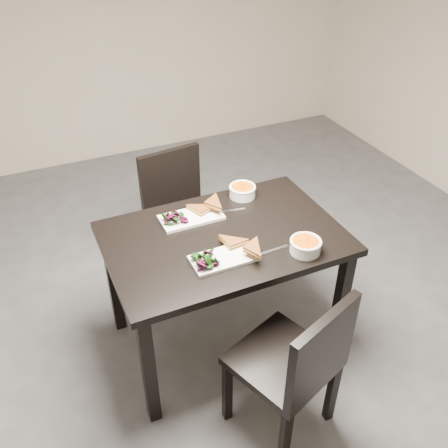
# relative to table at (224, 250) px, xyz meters

# --- Properties ---
(ground) EXTENTS (5.00, 5.00, 0.00)m
(ground) POSITION_rel_table_xyz_m (-0.06, 0.11, -0.65)
(ground) COLOR #47474C
(ground) RESTS_ON ground
(room_shell) EXTENTS (5.02, 5.02, 2.81)m
(room_shell) POSITION_rel_table_xyz_m (-0.06, 0.11, 1.18)
(room_shell) COLOR beige
(room_shell) RESTS_ON ground
(table) EXTENTS (1.20, 0.80, 0.75)m
(table) POSITION_rel_table_xyz_m (0.00, 0.00, 0.00)
(table) COLOR black
(table) RESTS_ON ground
(chair_near) EXTENTS (0.54, 0.54, 0.85)m
(chair_near) POSITION_rel_table_xyz_m (0.05, -0.67, -0.17)
(chair_near) COLOR black
(chair_near) RESTS_ON ground
(chair_far) EXTENTS (0.47, 0.47, 0.85)m
(chair_far) POSITION_rel_table_xyz_m (0.01, 0.72, -0.17)
(chair_far) COLOR black
(chair_far) RESTS_ON ground
(plate_near) EXTENTS (0.32, 0.16, 0.02)m
(plate_near) POSITION_rel_table_xyz_m (-0.08, -0.18, 0.11)
(plate_near) COLOR white
(plate_near) RESTS_ON table
(sandwich_near) EXTENTS (0.17, 0.14, 0.05)m
(sandwich_near) POSITION_rel_table_xyz_m (-0.02, -0.16, 0.14)
(sandwich_near) COLOR brown
(sandwich_near) RESTS_ON plate_near
(salad_near) EXTENTS (0.10, 0.09, 0.04)m
(salad_near) POSITION_rel_table_xyz_m (-0.18, -0.18, 0.14)
(salad_near) COLOR black
(salad_near) RESTS_ON plate_near
(soup_bowl_near) EXTENTS (0.16, 0.16, 0.07)m
(soup_bowl_near) POSITION_rel_table_xyz_m (0.30, -0.28, 0.14)
(soup_bowl_near) COLOR white
(soup_bowl_near) RESTS_ON table
(cutlery_near) EXTENTS (0.18, 0.02, 0.00)m
(cutlery_near) POSITION_rel_table_xyz_m (0.16, -0.21, 0.10)
(cutlery_near) COLOR silver
(cutlery_near) RESTS_ON table
(plate_far) EXTENTS (0.33, 0.17, 0.02)m
(plate_far) POSITION_rel_table_xyz_m (-0.10, 0.21, 0.11)
(plate_far) COLOR white
(plate_far) RESTS_ON table
(sandwich_far) EXTENTS (0.20, 0.18, 0.05)m
(sandwich_far) POSITION_rel_table_xyz_m (-0.03, 0.19, 0.14)
(sandwich_far) COLOR brown
(sandwich_far) RESTS_ON plate_far
(salad_far) EXTENTS (0.10, 0.09, 0.05)m
(salad_far) POSITION_rel_table_xyz_m (-0.20, 0.21, 0.14)
(salad_far) COLOR black
(salad_far) RESTS_ON plate_far
(soup_bowl_far) EXTENTS (0.15, 0.15, 0.07)m
(soup_bowl_far) POSITION_rel_table_xyz_m (0.25, 0.30, 0.14)
(soup_bowl_far) COLOR white
(soup_bowl_far) RESTS_ON table
(cutlery_far) EXTENTS (0.18, 0.05, 0.00)m
(cutlery_far) POSITION_rel_table_xyz_m (0.12, 0.19, 0.10)
(cutlery_far) COLOR silver
(cutlery_far) RESTS_ON table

